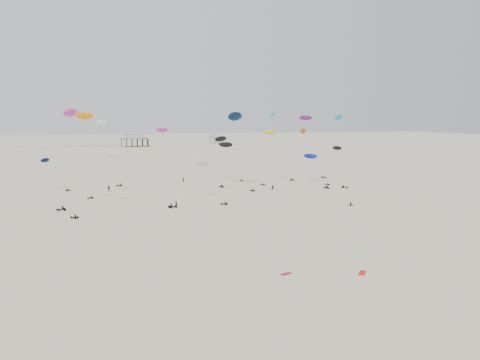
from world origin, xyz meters
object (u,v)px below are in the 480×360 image
object	(u,v)px
rig_4	(310,147)
spectator_0	(176,207)
pavilion_main	(135,141)
pavilion_small	(214,139)
rig_0	(268,141)

from	to	relation	value
rig_4	spectator_0	bearing A→B (deg)	16.62
pavilion_main	rig_4	world-z (taller)	rig_4
pavilion_small	rig_0	distance (m)	253.11
pavilion_main	pavilion_small	distance (m)	76.16
rig_0	rig_4	xyz separation A→B (m)	(9.98, -12.39, -1.26)
rig_0	rig_4	bearing A→B (deg)	101.61
pavilion_main	spectator_0	size ratio (longest dim) A/B	10.53
spectator_0	pavilion_main	bearing A→B (deg)	-43.67
rig_0	spectator_0	size ratio (longest dim) A/B	9.45
pavilion_main	rig_4	xyz separation A→B (m)	(41.91, -232.40, 8.63)
pavilion_small	rig_0	world-z (taller)	rig_0
pavilion_main	pavilion_small	world-z (taller)	pavilion_main
pavilion_main	rig_4	bearing A→B (deg)	-79.78
rig_4	spectator_0	distance (m)	54.26
pavilion_small	rig_4	xyz separation A→B (m)	(-28.09, -262.40, 9.36)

